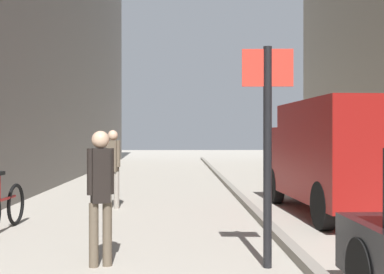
% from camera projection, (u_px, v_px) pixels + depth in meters
% --- Properties ---
extents(ground_plane, '(80.00, 80.00, 0.00)m').
position_uv_depth(ground_plane, '(175.00, 196.00, 13.09)').
color(ground_plane, '#A8A093').
extents(kerb_strip, '(0.16, 40.00, 0.12)m').
position_uv_depth(kerb_strip, '(237.00, 193.00, 13.14)').
color(kerb_strip, gray).
rests_on(kerb_strip, ground_plane).
extents(pedestrian_main_foreground, '(0.32, 0.23, 1.66)m').
position_uv_depth(pedestrian_main_foreground, '(113.00, 163.00, 10.88)').
color(pedestrian_main_foreground, gray).
rests_on(pedestrian_main_foreground, ground_plane).
extents(pedestrian_mid_block, '(0.31, 0.24, 1.61)m').
position_uv_depth(pedestrian_mid_block, '(100.00, 188.00, 6.06)').
color(pedestrian_mid_block, brown).
rests_on(pedestrian_mid_block, ground_plane).
extents(delivery_van, '(2.21, 4.94, 2.19)m').
position_uv_depth(delivery_van, '(342.00, 154.00, 10.04)').
color(delivery_van, maroon).
rests_on(delivery_van, ground_plane).
extents(street_sign_post, '(0.60, 0.10, 2.60)m').
position_uv_depth(street_sign_post, '(268.00, 136.00, 6.01)').
color(street_sign_post, black).
rests_on(street_sign_post, ground_plane).
extents(bicycle_leaning, '(0.14, 1.77, 0.98)m').
position_uv_depth(bicycle_leaning, '(4.00, 207.00, 8.32)').
color(bicycle_leaning, black).
rests_on(bicycle_leaning, ground_plane).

